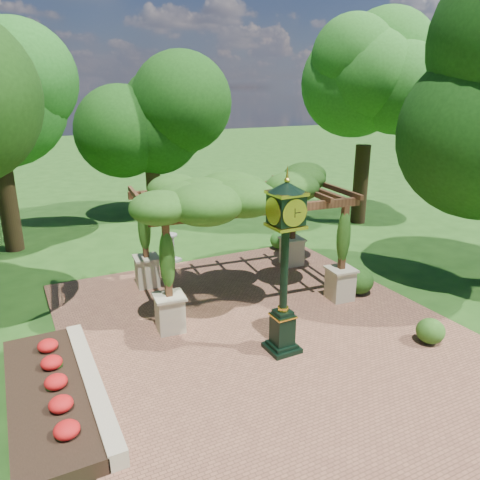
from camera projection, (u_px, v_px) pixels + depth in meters
name	position (u px, v px, depth m)	size (l,w,h in m)	color
ground	(285.00, 351.00, 11.68)	(120.00, 120.00, 0.00)	#1E4714
brick_plaza	(265.00, 333.00, 12.52)	(10.00, 12.00, 0.04)	brown
border_wall	(92.00, 384.00, 10.05)	(0.35, 5.00, 0.40)	#C6B793
flower_bed	(47.00, 397.00, 9.67)	(1.50, 5.00, 0.36)	red
pedestal_clock	(285.00, 253.00, 10.87)	(0.86, 0.86, 4.34)	black
pergola	(240.00, 196.00, 14.00)	(6.51, 4.44, 3.89)	beige
sundial	(170.00, 250.00, 17.58)	(0.78, 0.78, 1.07)	gray
shrub_front	(430.00, 331.00, 11.92)	(0.72, 0.72, 0.64)	#2B5919
shrub_mid	(358.00, 281.00, 14.77)	(0.94, 0.94, 0.84)	#224C15
shrub_back	(280.00, 240.00, 18.89)	(0.82, 0.82, 0.74)	#2A681E
tree_north	(149.00, 112.00, 22.15)	(4.59, 4.59, 7.53)	#382816
tree_east_far	(369.00, 80.00, 20.85)	(4.39, 4.39, 9.61)	#322313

